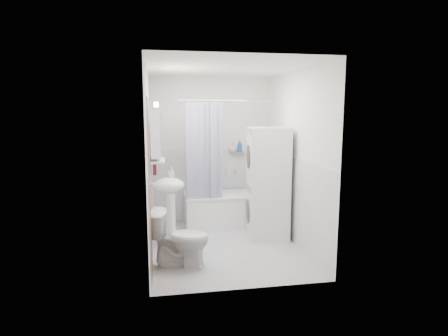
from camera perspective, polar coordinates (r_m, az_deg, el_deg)
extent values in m
plane|color=#BBBBC0|center=(5.31, 0.16, -11.71)|extent=(2.60, 2.60, 0.00)
plane|color=white|center=(6.29, -1.91, 2.77)|extent=(2.00, 0.00, 2.00)
plane|color=white|center=(3.76, 3.64, -1.29)|extent=(2.00, 0.00, 2.00)
plane|color=white|center=(4.94, -11.34, 0.97)|extent=(0.00, 2.60, 2.60)
plane|color=white|center=(5.28, 10.91, 1.47)|extent=(0.00, 2.60, 2.60)
plane|color=white|center=(5.00, 0.17, 15.01)|extent=(2.60, 2.60, 0.00)
plane|color=white|center=(6.37, -1.87, -2.62)|extent=(1.98, 0.00, 1.98)
plane|color=white|center=(5.05, -11.00, -5.78)|extent=(0.00, 2.58, 2.58)
plane|color=white|center=(5.38, 10.61, -4.88)|extent=(0.00, 2.58, 2.58)
plane|color=brown|center=(4.11, -11.25, -3.42)|extent=(0.00, 2.00, 2.00)
cylinder|color=silver|center=(4.43, -10.77, -2.52)|extent=(0.04, 0.04, 0.04)
cube|color=white|center=(6.13, 0.49, -6.46)|extent=(1.35, 0.63, 0.50)
cube|color=white|center=(6.06, 0.49, -4.05)|extent=(1.37, 0.65, 0.03)
cube|color=silver|center=(6.09, 0.49, -5.11)|extent=(1.17, 0.45, 0.20)
cylinder|color=silver|center=(6.35, 1.73, -0.39)|extent=(0.04, 0.12, 0.04)
cylinder|color=silver|center=(5.65, 1.01, 10.22)|extent=(1.55, 0.02, 0.02)
cube|color=#15184B|center=(5.60, -5.33, 2.51)|extent=(0.10, 0.02, 1.45)
cube|color=#15184B|center=(5.61, -4.41, 2.53)|extent=(0.10, 0.02, 1.45)
cube|color=#15184B|center=(5.62, -3.50, 2.55)|extent=(0.10, 0.02, 1.45)
cube|color=#15184B|center=(5.63, -2.59, 2.57)|extent=(0.10, 0.02, 1.45)
cube|color=#15184B|center=(5.64, -1.68, 2.59)|extent=(0.10, 0.02, 1.45)
cube|color=#15184B|center=(5.65, -0.78, 2.61)|extent=(0.10, 0.02, 1.45)
ellipsoid|color=white|center=(5.15, -8.51, -2.60)|extent=(0.44, 0.37, 0.20)
cylinder|color=white|center=(5.26, -8.17, -7.68)|extent=(0.14, 0.14, 0.75)
cylinder|color=silver|center=(5.26, -8.79, -1.03)|extent=(0.03, 0.03, 0.14)
cylinder|color=silver|center=(5.21, -8.80, -0.46)|extent=(0.02, 0.10, 0.02)
cube|color=white|center=(5.00, -10.40, 5.12)|extent=(0.12, 0.50, 0.60)
cube|color=white|center=(5.00, -9.65, 5.14)|extent=(0.01, 0.47, 0.57)
cube|color=#FFEABF|center=(5.00, -10.28, 9.48)|extent=(0.06, 0.45, 0.06)
cube|color=silver|center=(5.04, -10.06, 1.15)|extent=(0.18, 0.54, 0.02)
cube|color=silver|center=(6.31, 2.21, 2.33)|extent=(0.22, 0.06, 0.02)
cube|color=#591423|center=(5.63, -10.59, 2.96)|extent=(0.05, 0.32, 0.75)
cube|color=#591423|center=(5.61, -10.39, 6.50)|extent=(0.03, 0.28, 0.08)
cylinder|color=silver|center=(5.61, -10.81, 6.90)|extent=(0.02, 0.04, 0.02)
cube|color=white|center=(5.58, 6.59, -6.36)|extent=(0.63, 0.63, 0.81)
cylinder|color=#2D2D33|center=(5.51, 3.68, -6.61)|extent=(0.06, 0.34, 0.34)
cube|color=gray|center=(5.43, 3.72, -2.90)|extent=(0.07, 0.51, 0.08)
cube|color=white|center=(5.43, 6.74, 1.90)|extent=(0.63, 0.63, 0.81)
cylinder|color=#2D2D33|center=(5.36, 3.76, 1.76)|extent=(0.06, 0.34, 0.34)
cube|color=gray|center=(5.33, 3.81, 5.65)|extent=(0.07, 0.51, 0.08)
imported|color=white|center=(4.56, -6.72, -10.69)|extent=(0.75, 0.51, 0.68)
imported|color=gray|center=(5.23, -8.01, -1.31)|extent=(0.08, 0.17, 0.08)
imported|color=gray|center=(4.88, -10.08, 1.48)|extent=(0.07, 0.18, 0.07)
imported|color=gray|center=(5.15, -10.08, 2.02)|extent=(0.10, 0.09, 0.10)
imported|color=gray|center=(6.29, 1.33, 3.00)|extent=(0.13, 0.17, 0.13)
imported|color=#265099|center=(6.31, 2.39, 2.79)|extent=(0.08, 0.21, 0.08)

